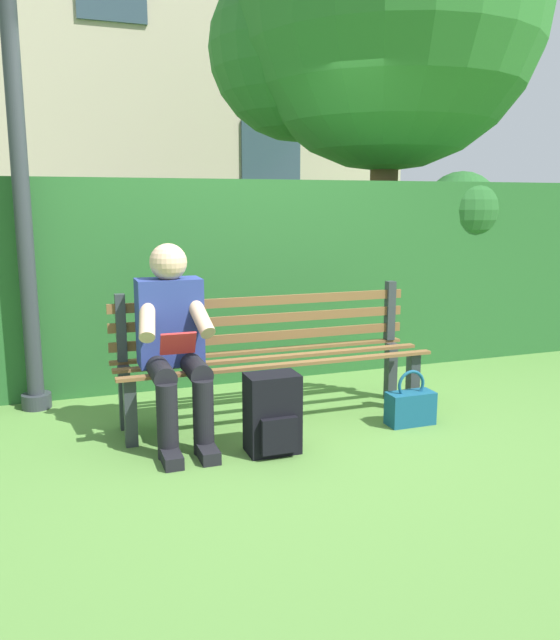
{
  "coord_description": "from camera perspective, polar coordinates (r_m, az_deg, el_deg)",
  "views": [
    {
      "loc": [
        1.29,
        3.71,
        1.39
      ],
      "look_at": [
        0.0,
        0.1,
        0.67
      ],
      "focal_mm": 35.52,
      "sensor_mm": 36.0,
      "label": 1
    }
  ],
  "objects": [
    {
      "name": "ground",
      "position": [
        4.16,
        -0.47,
        -8.91
      ],
      "size": [
        60.0,
        60.0,
        0.0
      ],
      "primitive_type": "plane",
      "color": "#517F38"
    },
    {
      "name": "park_bench",
      "position": [
        4.11,
        -0.83,
        -2.83
      ],
      "size": [
        2.02,
        0.46,
        0.84
      ],
      "color": "#2D3338",
      "rests_on": "ground"
    },
    {
      "name": "person_seated",
      "position": [
        3.74,
        -9.56,
        -1.65
      ],
      "size": [
        0.44,
        0.73,
        1.15
      ],
      "color": "navy",
      "rests_on": "ground"
    },
    {
      "name": "hedge_backdrop",
      "position": [
        5.24,
        -2.29,
        4.25
      ],
      "size": [
        6.44,
        0.82,
        1.66
      ],
      "color": "#265B28",
      "rests_on": "ground"
    },
    {
      "name": "tree",
      "position": [
        6.89,
        8.33,
        25.22
      ],
      "size": [
        3.18,
        3.03,
        4.72
      ],
      "color": "brown",
      "rests_on": "ground"
    },
    {
      "name": "building_facade",
      "position": [
        10.74,
        -15.53,
        21.37
      ],
      "size": [
        8.7,
        2.96,
        6.93
      ],
      "color": "#BCAD93",
      "rests_on": "ground"
    },
    {
      "name": "backpack",
      "position": [
        3.57,
        -0.68,
        -8.48
      ],
      "size": [
        0.29,
        0.27,
        0.45
      ],
      "color": "black",
      "rests_on": "ground"
    },
    {
      "name": "handbag",
      "position": [
        4.12,
        11.67,
        -7.64
      ],
      "size": [
        0.3,
        0.14,
        0.35
      ],
      "color": "navy",
      "rests_on": "ground"
    },
    {
      "name": "lamp_post",
      "position": [
        4.51,
        -22.71,
        16.65
      ],
      "size": [
        0.24,
        0.24,
        3.41
      ],
      "color": "#2D3338",
      "rests_on": "ground"
    }
  ]
}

